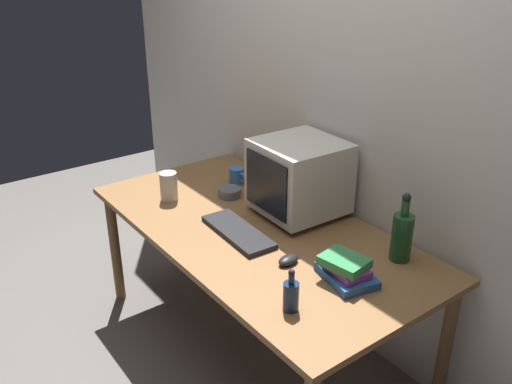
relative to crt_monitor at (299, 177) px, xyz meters
The scene contains 12 objects.
ground_plane 0.93m from the crt_monitor, 92.47° to the right, with size 6.00×6.00×0.00m, color slate.
back_wall 0.44m from the crt_monitor, 92.39° to the left, with size 4.00×0.08×2.50m, color silver.
desk 0.36m from the crt_monitor, 92.47° to the right, with size 1.77×0.89×0.70m.
crt_monitor is the anchor object (origin of this frame).
keyboard 0.40m from the crt_monitor, 90.59° to the right, with size 0.42×0.15×0.02m, color black.
computer_mouse 0.50m from the crt_monitor, 45.65° to the right, with size 0.06×0.10×0.04m, color black.
bottle_tall 0.59m from the crt_monitor, ahead, with size 0.09×0.09×0.30m.
bottle_short 0.78m from the crt_monitor, 42.75° to the right, with size 0.06×0.06×0.17m.
book_stack 0.61m from the crt_monitor, 22.69° to the right, with size 0.27×0.22×0.10m.
mug 0.50m from the crt_monitor, behind, with size 0.12×0.08×0.09m.
cd_spindle 0.43m from the crt_monitor, 156.78° to the right, with size 0.12×0.12×0.04m, color #595B66.
metal_canister 0.68m from the crt_monitor, 140.33° to the right, with size 0.09×0.09×0.15m, color #B7B2A8.
Camera 1 is at (1.79, -1.34, 1.91)m, focal length 38.01 mm.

